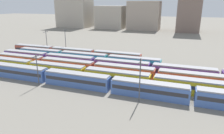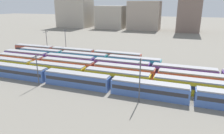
% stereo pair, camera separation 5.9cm
% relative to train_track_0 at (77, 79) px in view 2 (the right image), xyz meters
% --- Properties ---
extents(ground_plane, '(600.00, 600.00, 0.00)m').
position_rel_train_track_0_xyz_m(ground_plane, '(-25.41, 13.00, -1.90)').
color(ground_plane, slate).
extents(train_track_0, '(93.60, 3.06, 3.75)m').
position_rel_train_track_0_xyz_m(train_track_0, '(0.00, 0.00, 0.00)').
color(train_track_0, '#4C70BC').
rests_on(train_track_0, ground_plane).
extents(train_track_1, '(112.50, 3.06, 3.75)m').
position_rel_train_track_0_xyz_m(train_track_1, '(18.74, 5.20, 0.00)').
color(train_track_1, yellow).
rests_on(train_track_1, ground_plane).
extents(train_track_2, '(74.70, 3.06, 3.75)m').
position_rel_train_track_0_xyz_m(train_track_2, '(0.23, 10.40, 0.00)').
color(train_track_2, '#BC4C38').
rests_on(train_track_2, ground_plane).
extents(train_track_3, '(93.60, 3.06, 3.75)m').
position_rel_train_track_0_xyz_m(train_track_3, '(7.26, 15.60, 0.00)').
color(train_track_3, '#6B429E').
rests_on(train_track_3, ground_plane).
extents(train_track_4, '(55.80, 3.06, 3.75)m').
position_rel_train_track_0_xyz_m(train_track_4, '(-8.81, 20.80, -0.00)').
color(train_track_4, teal).
rests_on(train_track_4, ground_plane).
extents(train_track_5, '(55.80, 3.06, 3.75)m').
position_rel_train_track_0_xyz_m(train_track_5, '(-16.53, 26.00, -0.00)').
color(train_track_5, '#BC4C38').
rests_on(train_track_5, ground_plane).
extents(catenary_pole_0, '(0.24, 3.20, 8.62)m').
position_rel_train_track_0_xyz_m(catenary_pole_0, '(-9.87, -3.02, 2.93)').
color(catenary_pole_0, '#4C4C51').
rests_on(catenary_pole_0, ground_plane).
extents(catenary_pole_1, '(0.24, 3.20, 10.99)m').
position_rel_train_track_0_xyz_m(catenary_pole_1, '(-21.34, 29.05, 4.15)').
color(catenary_pole_1, '#4C4C51').
rests_on(catenary_pole_1, ground_plane).
extents(catenary_pole_2, '(0.24, 3.20, 10.01)m').
position_rel_train_track_0_xyz_m(catenary_pole_2, '(17.28, -3.29, 3.65)').
color(catenary_pole_2, '#4C4C51').
rests_on(catenary_pole_2, ground_plane).
extents(catenary_pole_3, '(0.24, 3.20, 9.87)m').
position_rel_train_track_0_xyz_m(catenary_pole_3, '(-30.90, 29.16, 3.58)').
color(catenary_pole_3, '#4C4C51').
rests_on(catenary_pole_3, ground_plane).
extents(distant_building_0, '(27.93, 21.93, 33.24)m').
position_rel_train_track_0_xyz_m(distant_building_0, '(-71.44, 126.08, 14.72)').
color(distant_building_0, '#B2A899').
rests_on(distant_building_0, ground_plane).
extents(distant_building_1, '(23.89, 17.16, 18.84)m').
position_rel_train_track_0_xyz_m(distant_building_1, '(-36.64, 126.08, 7.52)').
color(distant_building_1, '#B2A899').
rests_on(distant_building_1, ground_plane).
extents(distant_building_2, '(25.65, 15.60, 22.65)m').
position_rel_train_track_0_xyz_m(distant_building_2, '(-7.81, 126.08, 9.42)').
color(distant_building_2, '#A89989').
rests_on(distant_building_2, ground_plane).
extents(distant_building_3, '(16.75, 20.89, 40.09)m').
position_rel_train_track_0_xyz_m(distant_building_3, '(26.44, 126.08, 18.14)').
color(distant_building_3, '#7A665B').
rests_on(distant_building_3, ground_plane).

